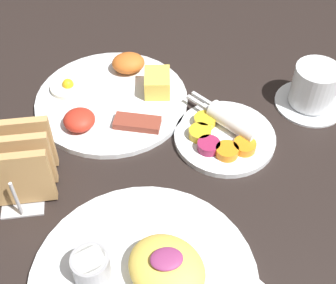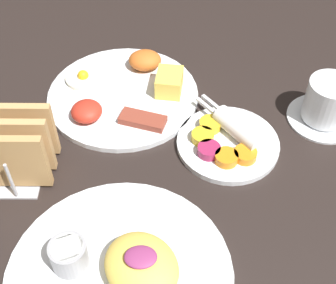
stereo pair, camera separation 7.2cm
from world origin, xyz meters
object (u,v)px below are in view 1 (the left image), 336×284
(toast_rack, at_px, (18,164))
(plate_foreground, at_px, (147,276))
(plate_breakfast, at_px, (114,96))
(plate_condiments, at_px, (225,134))
(coffee_cup, at_px, (314,88))

(toast_rack, bearing_deg, plate_foreground, -47.22)
(plate_breakfast, distance_m, toast_rack, 0.22)
(plate_foreground, distance_m, toast_rack, 0.24)
(plate_foreground, bearing_deg, toast_rack, 132.78)
(plate_condiments, xyz_separation_m, toast_rack, (-0.32, -0.05, 0.04))
(plate_foreground, bearing_deg, plate_breakfast, 93.50)
(toast_rack, height_order, coffee_cup, toast_rack)
(plate_condiments, height_order, plate_foreground, plate_foreground)
(plate_breakfast, height_order, coffee_cup, coffee_cup)
(plate_condiments, height_order, toast_rack, toast_rack)
(toast_rack, bearing_deg, coffee_cup, 13.30)
(plate_foreground, relative_size, toast_rack, 2.51)
(toast_rack, bearing_deg, plate_breakfast, 49.53)
(plate_condiments, height_order, coffee_cup, coffee_cup)
(plate_condiments, bearing_deg, toast_rack, -170.78)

